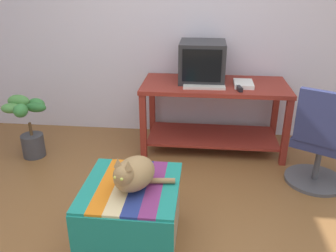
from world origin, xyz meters
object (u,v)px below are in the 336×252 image
(desk, at_px, (214,105))
(office_chair, at_px, (320,145))
(keyboard, at_px, (204,86))
(ottoman_with_blanket, at_px, (132,214))
(potted_plant, at_px, (29,125))
(stapler, at_px, (239,89))
(tv_monitor, at_px, (202,62))
(cat, at_px, (133,174))
(book, at_px, (243,84))

(desk, distance_m, office_chair, 1.09)
(keyboard, xyz_separation_m, ottoman_with_blanket, (-0.45, -1.36, -0.49))
(desk, distance_m, potted_plant, 1.86)
(ottoman_with_blanket, height_order, stapler, stapler)
(stapler, bearing_deg, ottoman_with_blanket, -132.97)
(tv_monitor, bearing_deg, potted_plant, -164.28)
(cat, bearing_deg, book, 81.26)
(tv_monitor, xyz_separation_m, keyboard, (0.03, -0.24, -0.18))
(office_chair, relative_size, stapler, 8.09)
(tv_monitor, bearing_deg, office_chair, -35.34)
(ottoman_with_blanket, bearing_deg, cat, -47.45)
(desk, height_order, stapler, stapler)
(cat, bearing_deg, stapler, 80.07)
(tv_monitor, xyz_separation_m, book, (0.41, -0.14, -0.17))
(tv_monitor, distance_m, stapler, 0.50)
(ottoman_with_blanket, xyz_separation_m, potted_plant, (-1.26, 1.13, 0.12))
(tv_monitor, distance_m, cat, 1.71)
(keyboard, height_order, potted_plant, keyboard)
(office_chair, bearing_deg, book, -14.25)
(desk, relative_size, keyboard, 3.61)
(keyboard, distance_m, book, 0.39)
(ottoman_with_blanket, bearing_deg, keyboard, 71.76)
(potted_plant, height_order, office_chair, office_chair)
(tv_monitor, relative_size, book, 1.70)
(stapler, bearing_deg, potted_plant, 172.59)
(potted_plant, relative_size, stapler, 5.80)
(stapler, bearing_deg, desk, 123.77)
(desk, relative_size, tv_monitor, 3.15)
(desk, relative_size, ottoman_with_blanket, 2.16)
(keyboard, bearing_deg, cat, -108.59)
(tv_monitor, height_order, potted_plant, tv_monitor)
(keyboard, distance_m, office_chair, 1.15)
(desk, distance_m, tv_monitor, 0.45)
(tv_monitor, distance_m, keyboard, 0.30)
(ottoman_with_blanket, bearing_deg, stapler, 59.09)
(office_chair, distance_m, stapler, 0.86)
(office_chair, bearing_deg, desk, -6.14)
(desk, bearing_deg, office_chair, -35.71)
(cat, distance_m, stapler, 1.53)
(book, distance_m, stapler, 0.17)
(ottoman_with_blanket, xyz_separation_m, stapler, (0.78, 1.30, 0.50))
(keyboard, height_order, cat, keyboard)
(desk, relative_size, potted_plant, 2.26)
(potted_plant, bearing_deg, keyboard, 7.64)
(ottoman_with_blanket, height_order, cat, cat)
(desk, xyz_separation_m, cat, (-0.53, -1.54, 0.07))
(office_chair, bearing_deg, cat, 62.33)
(book, xyz_separation_m, office_chair, (0.61, -0.59, -0.34))
(ottoman_with_blanket, distance_m, stapler, 1.59)
(potted_plant, bearing_deg, office_chair, -5.42)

